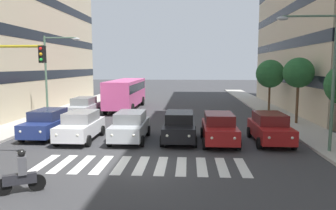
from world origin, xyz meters
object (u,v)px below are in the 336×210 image
at_px(car_4, 81,126).
at_px(bus_behind_traffic, 126,91).
at_px(car_3, 130,126).
at_px(street_tree_2, 270,74).
at_px(car_0, 270,128).
at_px(street_tree_1, 299,73).
at_px(car_2, 179,126).
at_px(motorcycle_with_rider, 21,175).
at_px(street_lamp_left, 324,67).
at_px(street_lamp_right, 52,68).
at_px(car_5, 48,123).
at_px(car_row2_0, 84,107).
at_px(car_1, 219,128).

distance_m(car_4, bus_behind_traffic, 14.21).
relative_size(car_3, street_tree_2, 0.91).
height_order(car_0, car_4, same).
xyz_separation_m(car_3, street_tree_1, (-11.60, -5.88, 3.03)).
relative_size(car_2, motorcycle_with_rider, 2.83).
height_order(street_lamp_left, street_lamp_right, street_lamp_left).
xyz_separation_m(car_0, car_5, (13.49, -0.66, 0.00)).
bearing_deg(car_5, bus_behind_traffic, -99.97).
bearing_deg(street_lamp_right, car_0, 157.51).
height_order(motorcycle_with_rider, street_tree_2, street_tree_2).
bearing_deg(car_4, car_row2_0, -72.75).
bearing_deg(car_3, car_4, 2.54).
distance_m(car_2, car_4, 5.89).
distance_m(car_1, car_4, 8.19).
distance_m(motorcycle_with_rider, street_tree_1, 20.12).
xyz_separation_m(car_row2_0, street_lamp_right, (1.78, 2.06, 3.36)).
bearing_deg(street_tree_1, car_2, 33.85).
height_order(car_5, street_tree_2, street_tree_2).
bearing_deg(street_lamp_left, car_0, -48.37).
bearing_deg(street_tree_2, car_4, 42.68).
height_order(car_1, car_4, same).
xyz_separation_m(car_0, car_row2_0, (13.79, -8.51, 0.00)).
distance_m(car_0, car_2, 5.24).
bearing_deg(car_2, bus_behind_traffic, -67.18).
xyz_separation_m(car_1, car_4, (8.19, -0.20, 0.00)).
relative_size(car_1, street_lamp_right, 0.67).
xyz_separation_m(street_lamp_left, street_lamp_right, (17.53, -8.65, -0.12)).
bearing_deg(car_5, car_3, 173.71).
bearing_deg(motorcycle_with_rider, car_3, -106.12).
bearing_deg(street_tree_2, car_5, 36.78).
xyz_separation_m(car_3, car_row2_0, (5.62, -8.44, 0.00)).
bearing_deg(bus_behind_traffic, street_tree_1, 150.72).
xyz_separation_m(car_1, street_lamp_left, (-4.89, 1.94, 3.48)).
xyz_separation_m(car_3, motorcycle_with_rider, (2.38, 8.22, -0.24)).
height_order(car_0, car_5, same).
distance_m(car_3, motorcycle_with_rider, 8.56).
relative_size(car_5, car_row2_0, 1.00).
height_order(bus_behind_traffic, street_lamp_right, street_lamp_right).
relative_size(car_0, car_5, 1.00).
distance_m(car_3, car_4, 2.96).
relative_size(car_row2_0, street_tree_2, 0.91).
bearing_deg(car_4, street_lamp_left, 170.71).
bearing_deg(car_4, car_5, -16.90).
relative_size(motorcycle_with_rider, street_lamp_right, 0.24).
height_order(car_5, bus_behind_traffic, bus_behind_traffic).
xyz_separation_m(motorcycle_with_rider, street_lamp_left, (-12.50, -5.95, 3.72)).
bearing_deg(street_lamp_left, street_lamp_right, -26.27).
height_order(car_2, car_3, same).
height_order(street_lamp_right, street_tree_1, street_lamp_right).
xyz_separation_m(car_1, street_tree_1, (-6.37, -6.20, 3.03)).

